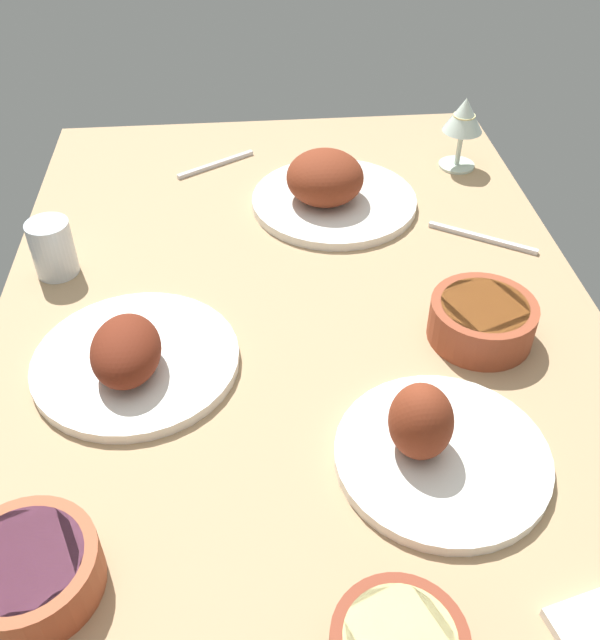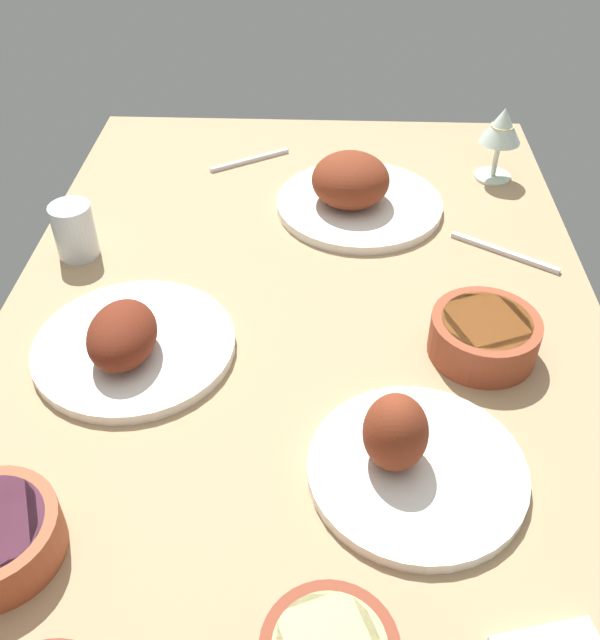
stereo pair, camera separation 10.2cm
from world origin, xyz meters
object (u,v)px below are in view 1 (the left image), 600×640
plate_center_main (132,357)px  fork_loose (216,164)px  plate_far_side (434,444)px  bowl_soup (482,319)px  water_tumbler (53,248)px  bowl_onions (28,571)px  plate_near_viewer (329,188)px  wine_glass (464,119)px  spoon_loose (482,238)px

plate_center_main → fork_loose: bearing=-11.1°
plate_far_side → bowl_soup: 24.07cm
water_tumbler → fork_loose: 41.40cm
bowl_onions → fork_loose: 89.38cm
water_tumbler → fork_loose: (32.66, -25.10, -4.16)cm
bowl_onions → water_tumbler: 55.12cm
plate_near_viewer → plate_center_main: bearing=141.8°
plate_far_side → plate_center_main: bearing=63.3°
plate_near_viewer → wine_glass: bearing=-65.4°
plate_near_viewer → bowl_onions: (-70.80, 38.95, -0.62)cm
bowl_onions → spoon_loose: bowl_onions is taller
bowl_onions → plate_far_side: bearing=-74.3°
bowl_onions → water_tumbler: bearing=6.8°
plate_center_main → plate_far_side: 41.15cm
plate_far_side → wine_glass: size_ratio=1.84×
plate_near_viewer → plate_far_side: plate_far_side is taller
plate_center_main → wine_glass: size_ratio=2.00×
plate_far_side → bowl_soup: size_ratio=1.73×
bowl_soup → water_tumbler: 66.05cm
plate_far_side → fork_loose: bearing=18.9°
spoon_loose → wine_glass: bearing=-62.5°
bowl_onions → water_tumbler: (54.72, 6.48, 1.62)cm
plate_near_viewer → wine_glass: wine_glass is taller
wine_glass → fork_loose: (4.25, 47.20, -9.53)cm
spoon_loose → water_tumbler: bearing=34.8°
bowl_soup → fork_loose: bearing=34.8°
bowl_soup → spoon_loose: bowl_soup is taller
bowl_onions → fork_loose: bearing=-12.0°
plate_near_viewer → water_tumbler: bearing=109.5°
bowl_soup → wine_glass: size_ratio=1.06×
plate_center_main → bowl_onions: 31.87cm
plate_near_viewer → bowl_soup: plate_near_viewer is taller
plate_center_main → spoon_loose: (26.48, -55.98, -2.06)cm
plate_near_viewer → plate_center_main: 50.73cm
bowl_soup → bowl_onions: bearing=120.9°
water_tumbler → fork_loose: water_tumbler is taller
bowl_onions → wine_glass: bearing=-38.4°
spoon_loose → fork_loose: bearing=-1.1°
plate_near_viewer → water_tumbler: plate_near_viewer is taller
bowl_soup → water_tumbler: bearing=71.2°
plate_far_side → spoon_loose: size_ratio=1.37×
plate_far_side → wine_glass: bearing=-16.9°
plate_far_side → water_tumbler: size_ratio=2.82×
plate_center_main → spoon_loose: plate_center_main is taller
plate_near_viewer → bowl_onions: 80.81cm
plate_center_main → wine_glass: (52.16, -58.27, 7.46)cm
plate_near_viewer → wine_glass: (12.33, -26.87, 6.38)cm
plate_center_main → plate_far_side: plate_far_side is taller
fork_loose → plate_near_viewer: bearing=-70.8°
plate_center_main → plate_far_side: bearing=-116.7°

